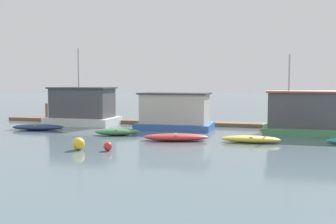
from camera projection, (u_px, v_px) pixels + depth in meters
The scene contains 13 objects.
ground_plane at pixel (171, 128), 30.14m from camera, with size 200.00×200.00×0.00m, color slate.
dock_walkway at pixel (180, 123), 33.00m from camera, with size 33.80×1.84×0.30m, color brown.
houseboat_white at pixel (83, 107), 32.64m from camera, with size 5.93×3.62×6.63m.
houseboat_blue at pixel (175, 112), 29.78m from camera, with size 5.92×3.71×2.88m.
houseboat_green at pixel (304, 113), 26.93m from camera, with size 5.75×3.82×5.72m.
dinghy_navy at pixel (38, 127), 29.12m from camera, with size 4.27×2.24×0.44m.
dinghy_green at pixel (117, 132), 26.28m from camera, with size 3.34×2.13×0.48m.
dinghy_red at pixel (176, 137), 23.77m from camera, with size 4.33×2.22×0.46m.
dinghy_yellow at pixel (251, 139), 23.03m from camera, with size 3.69×1.31×0.43m.
mooring_post_near_right at pixel (196, 118), 31.39m from camera, with size 0.23×0.23×1.50m, color #846B4C.
mooring_post_near_left at pixel (47, 113), 35.02m from camera, with size 0.26×0.26×1.74m, color #846B4C.
buoy_yellow at pixel (79, 144), 20.53m from camera, with size 0.69×0.69×0.69m, color yellow.
buoy_red at pixel (108, 146), 20.27m from camera, with size 0.48×0.48×0.48m, color red.
Camera 1 is at (7.44, -29.00, 3.71)m, focal length 40.00 mm.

